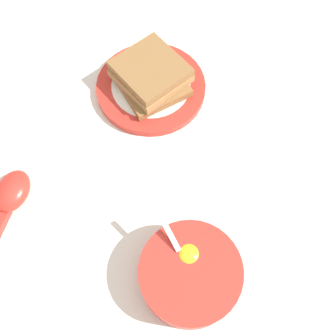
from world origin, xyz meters
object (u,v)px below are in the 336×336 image
at_px(soup_spoon, 8,200).
at_px(toast_plate, 151,87).
at_px(toast_sandwich, 151,76).
at_px(egg_bowl, 190,274).

bearing_deg(soup_spoon, toast_plate, -100.49).
distance_m(toast_sandwich, soup_spoon, 0.29).
relative_size(egg_bowl, toast_plate, 0.76).
bearing_deg(egg_bowl, toast_sandwich, -45.48).
height_order(egg_bowl, toast_sandwich, egg_bowl).
relative_size(egg_bowl, toast_sandwich, 1.03).
xyz_separation_m(toast_sandwich, soup_spoon, (0.05, 0.29, -0.02)).
distance_m(toast_plate, soup_spoon, 0.29).
distance_m(egg_bowl, toast_sandwich, 0.32).
relative_size(egg_bowl, soup_spoon, 0.83).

